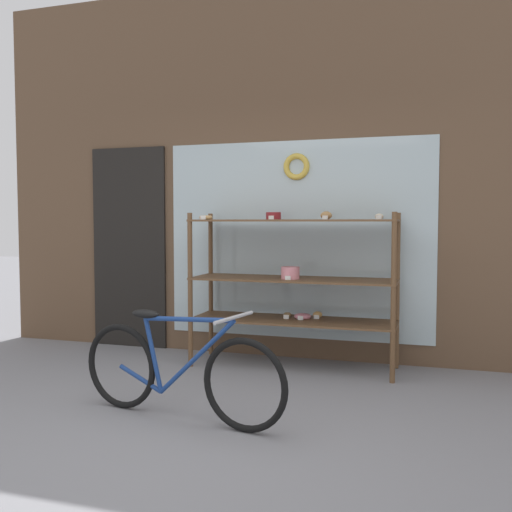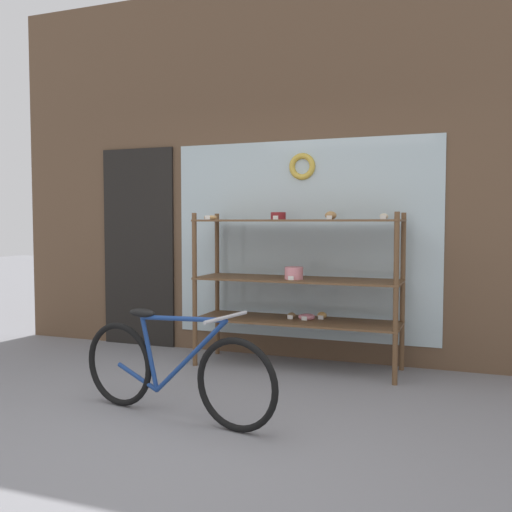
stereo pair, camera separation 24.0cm
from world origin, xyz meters
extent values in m
plane|color=gray|center=(0.00, 0.00, 0.00)|extent=(30.00, 30.00, 0.00)
cube|color=brown|center=(0.00, 2.41, 1.83)|extent=(6.08, 0.08, 3.66)
cube|color=silver|center=(0.20, 2.37, 1.15)|extent=(2.60, 0.02, 1.90)
cube|color=black|center=(-1.62, 2.36, 1.05)|extent=(0.84, 0.03, 2.10)
torus|color=gold|center=(0.20, 2.35, 1.85)|extent=(0.26, 0.06, 0.26)
cylinder|color=brown|center=(-0.65, 1.75, 0.70)|extent=(0.04, 0.04, 1.41)
cylinder|color=brown|center=(1.16, 1.75, 0.70)|extent=(0.04, 0.04, 1.41)
cylinder|color=brown|center=(-0.65, 2.25, 0.70)|extent=(0.04, 0.04, 1.41)
cylinder|color=brown|center=(1.16, 2.25, 0.70)|extent=(0.04, 0.04, 1.41)
cube|color=brown|center=(0.26, 2.00, 0.43)|extent=(1.85, 0.54, 0.02)
cube|color=brown|center=(0.26, 2.00, 0.81)|extent=(1.85, 0.54, 0.02)
cube|color=brown|center=(0.26, 2.00, 1.34)|extent=(1.85, 0.54, 0.02)
torus|color=tan|center=(-0.53, 1.86, 1.36)|extent=(0.12, 0.12, 0.04)
cube|color=white|center=(-0.53, 1.80, 1.36)|extent=(0.05, 0.00, 0.04)
ellipsoid|color=brown|center=(0.19, 2.06, 0.47)|extent=(0.08, 0.07, 0.05)
cube|color=white|center=(0.19, 2.01, 0.46)|extent=(0.05, 0.00, 0.04)
ellipsoid|color=#AD7F4C|center=(0.53, 2.15, 1.38)|extent=(0.11, 0.09, 0.07)
cube|color=white|center=(0.53, 2.09, 1.36)|extent=(0.05, 0.00, 0.04)
torus|color=pink|center=(0.33, 2.08, 0.46)|extent=(0.15, 0.15, 0.04)
cube|color=white|center=(0.33, 1.99, 0.46)|extent=(0.05, 0.00, 0.04)
cylinder|color=pink|center=(0.25, 1.93, 0.87)|extent=(0.16, 0.16, 0.11)
cube|color=white|center=(0.25, 1.84, 0.83)|extent=(0.05, 0.00, 0.04)
ellipsoid|color=tan|center=(0.45, 2.14, 0.47)|extent=(0.09, 0.07, 0.06)
cube|color=white|center=(0.45, 2.09, 0.46)|extent=(0.05, 0.00, 0.04)
ellipsoid|color=beige|center=(1.00, 2.16, 1.37)|extent=(0.08, 0.06, 0.05)
cube|color=white|center=(1.00, 2.12, 1.36)|extent=(0.05, 0.00, 0.04)
cylinder|color=maroon|center=(0.04, 2.12, 1.38)|extent=(0.14, 0.14, 0.07)
cube|color=white|center=(0.04, 2.05, 1.36)|extent=(0.05, 0.00, 0.04)
torus|color=black|center=(-0.64, 0.53, 0.30)|extent=(0.60, 0.15, 0.60)
torus|color=black|center=(0.35, 0.35, 0.30)|extent=(0.60, 0.15, 0.60)
cylinder|color=navy|center=(-0.01, 0.41, 0.43)|extent=(0.60, 0.14, 0.56)
cylinder|color=navy|center=(-0.07, 0.42, 0.68)|extent=(0.70, 0.16, 0.07)
cylinder|color=navy|center=(-0.36, 0.48, 0.41)|extent=(0.16, 0.06, 0.50)
cylinder|color=navy|center=(-0.47, 0.50, 0.23)|extent=(0.36, 0.10, 0.17)
ellipsoid|color=black|center=(-0.42, 0.49, 0.69)|extent=(0.23, 0.13, 0.06)
cylinder|color=#B2B2B7|center=(0.27, 0.36, 0.72)|extent=(0.11, 0.46, 0.02)
camera|label=1|loc=(1.47, -2.99, 1.32)|focal=40.00mm
camera|label=2|loc=(1.70, -2.91, 1.32)|focal=40.00mm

